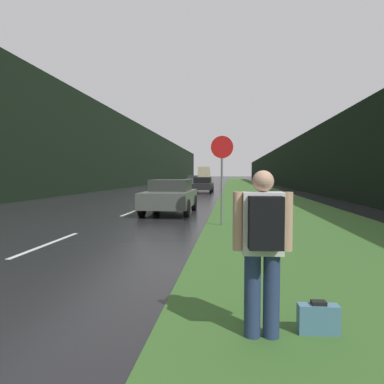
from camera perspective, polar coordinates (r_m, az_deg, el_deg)
name	(u,v)px	position (r m, az deg, el deg)	size (l,w,h in m)	color
grass_verge	(250,189)	(39.66, 9.59, 0.51)	(6.00, 240.00, 0.02)	#386028
lane_stripe_b	(48,244)	(8.98, -22.89, -7.98)	(0.12, 3.00, 0.01)	silver
lane_stripe_c	(132,212)	(15.40, -10.02, -3.31)	(0.12, 3.00, 0.01)	silver
lane_stripe_d	(163,200)	(22.18, -4.89, -1.38)	(0.12, 3.00, 0.01)	silver
lane_stripe_e	(179,194)	(29.06, -2.18, -0.35)	(0.12, 3.00, 0.01)	silver
lane_stripe_f	(189,190)	(35.99, -0.51, 0.29)	(0.12, 3.00, 0.01)	silver
treeline_far_side	(136,156)	(51.54, -9.25, 5.95)	(2.00, 140.00, 8.82)	black
treeline_near_side	(289,166)	(50.25, 15.85, 4.21)	(2.00, 140.00, 5.76)	black
stop_sign	(222,170)	(11.10, 5.01, 3.67)	(0.72, 0.07, 2.91)	slate
hitchhiker_with_backpack	(263,244)	(3.51, 11.74, -8.41)	(0.59, 0.42, 1.71)	navy
suitcase	(318,319)	(4.00, 20.30, -19.31)	(0.42, 0.16, 0.36)	teal
car_passing_near	(170,196)	(14.78, -3.64, -0.66)	(2.00, 4.25, 1.45)	#4C514C
car_passing_far	(203,185)	(31.73, 1.76, 1.23)	(1.91, 4.74, 1.42)	black
car_oncoming	(193,180)	(56.43, 0.21, 2.03)	(1.86, 4.69, 1.51)	#4C514C
delivery_truck	(204,174)	(80.40, 2.08, 3.04)	(2.56, 8.37, 3.43)	#6E684F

